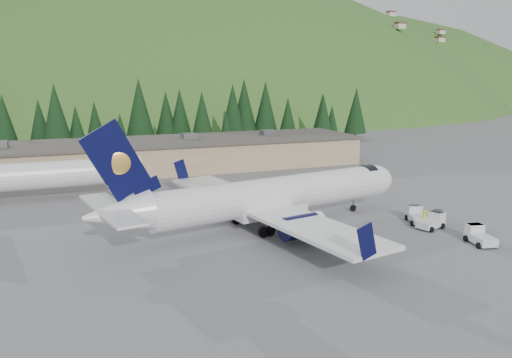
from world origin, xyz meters
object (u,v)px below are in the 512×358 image
at_px(second_airliner, 32,175).
at_px(baggage_tug_a, 432,221).
at_px(airliner, 268,197).
at_px(terminal_building, 161,155).
at_px(baggage_tug_d, 416,215).
at_px(ramp_worker, 424,219).
at_px(baggage_tug_b, 432,219).
at_px(baggage_tug_c, 479,236).

xyz_separation_m(second_airliner, baggage_tug_a, (39.94, -28.95, -2.57)).
bearing_deg(airliner, terminal_building, 85.54).
bearing_deg(terminal_building, baggage_tug_d, -64.86).
bearing_deg(ramp_worker, baggage_tug_b, 154.79).
xyz_separation_m(second_airliner, baggage_tug_c, (40.69, -34.63, -2.55)).
relative_size(baggage_tug_b, baggage_tug_c, 0.97).
bearing_deg(baggage_tug_d, second_airliner, 79.18).
xyz_separation_m(baggage_tug_c, baggage_tug_d, (-0.82, 8.10, -0.00)).
distance_m(airliner, baggage_tug_d, 16.77).
distance_m(second_airliner, baggage_tug_d, 47.96).
xyz_separation_m(baggage_tug_a, terminal_building, (-20.03, 44.95, 1.87)).
height_order(airliner, baggage_tug_b, airliner).
height_order(baggage_tug_b, ramp_worker, ramp_worker).
bearing_deg(ramp_worker, baggage_tug_c, 63.63).
bearing_deg(terminal_building, airliner, -84.10).
distance_m(terminal_building, ramp_worker, 48.48).
xyz_separation_m(airliner, second_airliner, (-23.86, 22.19, 0.05)).
bearing_deg(ramp_worker, baggage_tug_a, 98.94).
distance_m(baggage_tug_a, baggage_tug_c, 5.73).
bearing_deg(airliner, baggage_tug_a, -33.16).
relative_size(baggage_tug_c, terminal_building, 0.05).
bearing_deg(baggage_tug_c, baggage_tug_a, 20.63).
height_order(terminal_building, baggage_tug_d, terminal_building).
distance_m(airliner, ramp_worker, 16.82).
relative_size(second_airliner, terminal_building, 0.39).
xyz_separation_m(baggage_tug_a, baggage_tug_b, (0.71, 0.88, -0.02)).
height_order(baggage_tug_b, terminal_building, terminal_building).
xyz_separation_m(airliner, terminal_building, (-3.95, 38.19, -0.65)).
xyz_separation_m(baggage_tug_a, baggage_tug_c, (0.75, -5.68, 0.02)).
bearing_deg(baggage_tug_b, airliner, -179.01).
relative_size(second_airliner, baggage_tug_a, 7.93).
xyz_separation_m(baggage_tug_b, ramp_worker, (-1.32, -0.32, 0.23)).
distance_m(baggage_tug_a, ramp_worker, 0.86).
bearing_deg(terminal_building, baggage_tug_b, -64.81).
relative_size(baggage_tug_c, baggage_tug_d, 0.98).
bearing_deg(baggage_tug_b, terminal_building, 135.50).
bearing_deg(baggage_tug_c, ramp_worker, 25.45).
bearing_deg(airliner, second_airliner, 126.71).
relative_size(airliner, second_airliner, 1.34).
bearing_deg(baggage_tug_d, baggage_tug_c, -151.38).
bearing_deg(ramp_worker, baggage_tug_d, -144.94).
height_order(airliner, terminal_building, airliner).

